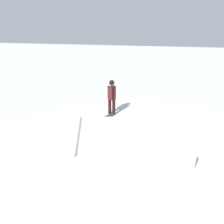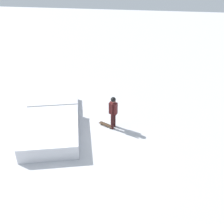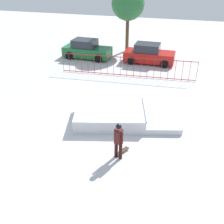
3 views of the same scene
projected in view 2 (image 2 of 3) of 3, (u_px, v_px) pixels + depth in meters
ground_plane at (55, 144)px, 12.91m from camera, size 60.00×60.00×0.00m
skate_ramp at (52, 126)px, 13.61m from camera, size 5.87×3.85×0.74m
skater at (113, 110)px, 13.52m from camera, size 0.42×0.43×1.73m
skateboard at (106, 125)px, 14.12m from camera, size 0.55×0.80×0.09m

